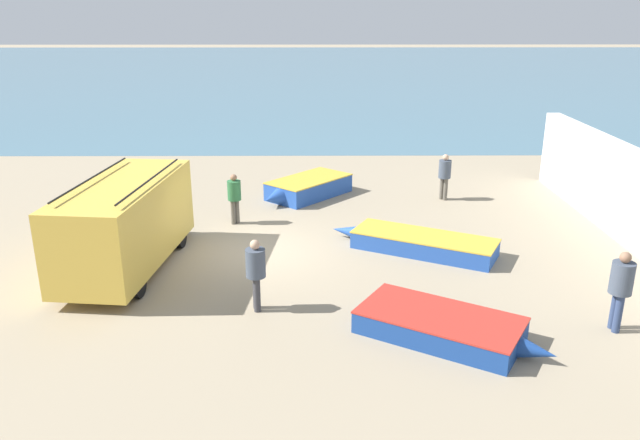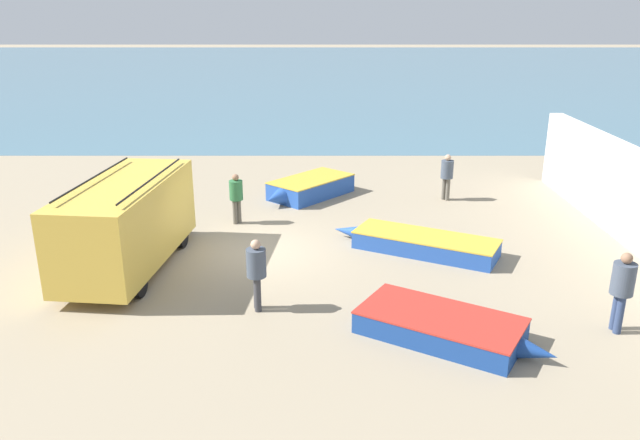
% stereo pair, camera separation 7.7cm
% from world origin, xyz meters
% --- Properties ---
extents(ground_plane, '(200.00, 200.00, 0.00)m').
position_xyz_m(ground_plane, '(0.00, 0.00, 0.00)').
color(ground_plane, gray).
extents(sea_water, '(120.00, 80.00, 0.01)m').
position_xyz_m(sea_water, '(0.00, 52.00, 0.00)').
color(sea_water, '#477084').
rests_on(sea_water, ground_plane).
extents(harbor_wall, '(0.50, 13.17, 2.73)m').
position_xyz_m(harbor_wall, '(11.05, 1.00, 1.36)').
color(harbor_wall, silver).
rests_on(harbor_wall, ground_plane).
extents(parked_van, '(2.52, 5.60, 2.51)m').
position_xyz_m(parked_van, '(-3.19, -1.19, 1.30)').
color(parked_van, gold).
rests_on(parked_van, ground_plane).
extents(fishing_rowboat_0, '(4.78, 3.06, 0.51)m').
position_xyz_m(fishing_rowboat_0, '(4.75, -0.02, 0.25)').
color(fishing_rowboat_0, '#234CA3').
rests_on(fishing_rowboat_0, ground_plane).
extents(fishing_rowboat_1, '(4.05, 3.18, 0.50)m').
position_xyz_m(fishing_rowboat_1, '(4.50, -4.92, 0.25)').
color(fishing_rowboat_1, navy).
rests_on(fishing_rowboat_1, ground_plane).
extents(fishing_rowboat_2, '(3.34, 3.56, 0.67)m').
position_xyz_m(fishing_rowboat_2, '(1.46, 5.40, 0.34)').
color(fishing_rowboat_2, '#234CA3').
rests_on(fishing_rowboat_2, ground_plane).
extents(fisherman_0, '(0.45, 0.45, 1.73)m').
position_xyz_m(fisherman_0, '(0.43, -3.63, 1.03)').
color(fisherman_0, '#38383D').
rests_on(fisherman_0, ground_plane).
extents(fisherman_1, '(0.48, 0.48, 1.82)m').
position_xyz_m(fisherman_1, '(8.26, -4.64, 1.09)').
color(fisherman_1, navy).
rests_on(fisherman_1, ground_plane).
extents(fisherman_2, '(0.43, 0.43, 1.64)m').
position_xyz_m(fisherman_2, '(-0.81, 2.43, 0.98)').
color(fisherman_2, '#5B564C').
rests_on(fisherman_2, ground_plane).
extents(fisherman_3, '(0.44, 0.44, 1.68)m').
position_xyz_m(fisherman_3, '(6.42, 5.00, 1.00)').
color(fisherman_3, '#5B564C').
rests_on(fisherman_3, ground_plane).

